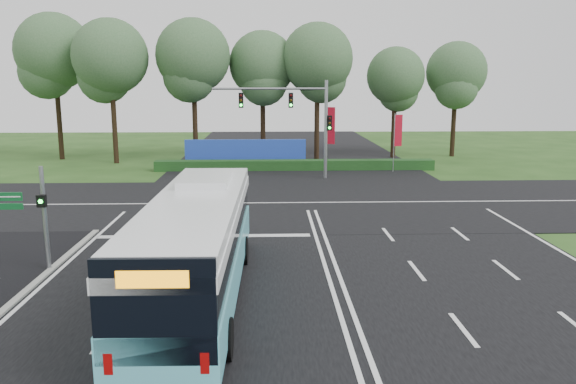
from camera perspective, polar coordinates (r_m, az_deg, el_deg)
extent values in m
plane|color=#234517|center=(20.68, 3.97, -8.19)|extent=(120.00, 120.00, 0.00)
cube|color=black|center=(20.68, 3.97, -8.14)|extent=(20.00, 120.00, 0.04)
cube|color=black|center=(32.21, 1.77, -1.12)|extent=(120.00, 14.00, 0.05)
cube|color=gray|center=(19.47, -26.60, -10.45)|extent=(0.25, 18.00, 0.12)
cube|color=#5FCDDD|center=(18.07, -9.11, -7.45)|extent=(2.80, 12.58, 1.15)
cube|color=black|center=(18.24, -9.06, -9.01)|extent=(2.77, 12.51, 0.31)
cube|color=black|center=(17.77, -9.22, -4.25)|extent=(2.69, 12.39, 0.99)
cube|color=white|center=(17.61, -9.28, -2.28)|extent=(2.80, 12.58, 0.37)
cube|color=white|center=(17.53, -9.32, -1.12)|extent=(2.74, 12.07, 0.37)
cube|color=white|center=(20.02, -8.30, 1.33)|extent=(1.72, 3.16, 0.26)
cube|color=black|center=(11.96, -13.40, -11.84)|extent=(2.54, 0.16, 2.30)
cube|color=orange|center=(11.66, -13.60, -8.60)|extent=(1.46, 0.08, 0.37)
cylinder|color=black|center=(21.77, -11.01, -5.88)|extent=(0.31, 1.09, 1.09)
cylinder|color=black|center=(21.49, -4.52, -5.93)|extent=(0.31, 1.09, 1.09)
cylinder|color=black|center=(14.90, -16.01, -14.26)|extent=(0.31, 1.09, 1.09)
cylinder|color=black|center=(14.48, -6.27, -14.64)|extent=(0.31, 1.09, 1.09)
cylinder|color=gray|center=(22.14, -23.44, -2.57)|extent=(0.16, 0.16, 3.89)
cube|color=black|center=(21.83, -23.75, -0.84)|extent=(0.32, 0.21, 0.44)
sphere|color=#19F233|center=(21.74, -23.85, -0.89)|extent=(0.16, 0.16, 0.16)
cube|color=#0E4F23|center=(20.74, -27.19, -0.42)|extent=(1.42, 0.07, 0.28)
cube|color=#0E4F23|center=(20.80, -27.11, -1.31)|extent=(1.42, 0.07, 0.21)
cube|color=white|center=(20.71, -27.23, -0.44)|extent=(1.32, 0.02, 0.04)
cylinder|color=gray|center=(42.49, 3.82, 5.29)|extent=(0.08, 0.08, 5.15)
cube|color=#B30F22|center=(42.29, 4.34, 6.74)|extent=(0.65, 0.29, 2.75)
cylinder|color=gray|center=(44.02, 10.71, 4.92)|extent=(0.07, 0.07, 4.52)
cube|color=#B30F22|center=(44.07, 11.16, 6.15)|extent=(0.60, 0.16, 2.41)
cylinder|color=gray|center=(40.27, 3.86, 6.30)|extent=(0.24, 0.24, 7.00)
cylinder|color=gray|center=(39.92, -1.90, 10.45)|extent=(8.00, 0.16, 0.16)
cube|color=black|center=(39.97, 0.29, 9.31)|extent=(0.32, 0.28, 1.05)
cube|color=black|center=(39.98, -4.80, 9.27)|extent=(0.32, 0.28, 1.05)
cube|color=black|center=(40.26, 4.23, 7.01)|extent=(0.32, 0.28, 1.05)
cube|color=#153A15|center=(44.44, 0.72, 2.75)|extent=(22.00, 1.20, 0.80)
cube|color=#2143B7|center=(46.81, -4.33, 4.00)|extent=(10.00, 0.30, 2.20)
cylinder|color=black|center=(54.55, -22.29, 7.82)|extent=(0.44, 0.44, 9.05)
sphere|color=#365B35|center=(54.57, -22.68, 13.06)|extent=(6.67, 6.67, 6.67)
cylinder|color=black|center=(50.28, -17.28, 7.64)|extent=(0.44, 0.44, 8.52)
sphere|color=#365B35|center=(50.26, -17.60, 13.00)|extent=(6.28, 6.28, 6.28)
cylinder|color=black|center=(49.87, -9.46, 8.02)|extent=(0.44, 0.44, 8.62)
sphere|color=#365B35|center=(49.86, -9.64, 13.49)|extent=(6.35, 6.35, 6.35)
cylinder|color=black|center=(51.27, -2.57, 7.90)|extent=(0.44, 0.44, 8.02)
sphere|color=#365B35|center=(51.22, -2.62, 12.85)|extent=(5.91, 5.91, 5.91)
cylinder|color=black|center=(50.27, 2.96, 8.07)|extent=(0.44, 0.44, 8.44)
sphere|color=#365B35|center=(50.24, 3.02, 13.39)|extent=(6.22, 6.22, 6.22)
cylinder|color=black|center=(52.54, 10.71, 7.26)|extent=(0.44, 0.44, 7.05)
sphere|color=#365B35|center=(52.44, 10.87, 11.51)|extent=(5.20, 5.20, 5.20)
cylinder|color=black|center=(54.90, 16.50, 7.36)|extent=(0.44, 0.44, 7.43)
sphere|color=#365B35|center=(54.82, 16.74, 11.64)|extent=(5.47, 5.47, 5.47)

